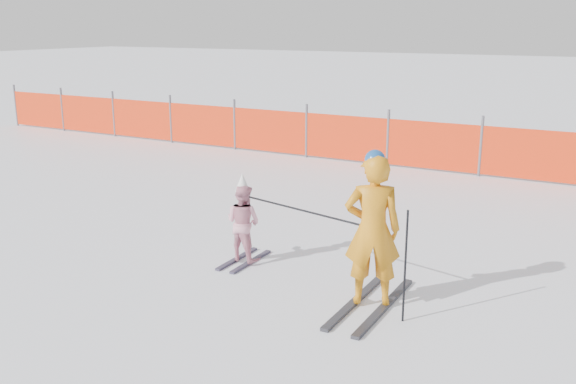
% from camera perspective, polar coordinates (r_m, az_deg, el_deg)
% --- Properties ---
extents(ground, '(120.00, 120.00, 0.00)m').
position_cam_1_polar(ground, '(7.97, -1.75, -7.78)').
color(ground, white).
rests_on(ground, ground).
extents(adult, '(0.73, 1.67, 1.77)m').
position_cam_1_polar(adult, '(7.02, 7.52, -3.41)').
color(adult, black).
rests_on(adult, ground).
extents(child, '(0.53, 0.92, 1.20)m').
position_cam_1_polar(child, '(8.39, -4.00, -2.65)').
color(child, black).
rests_on(child, ground).
extents(ski_poles, '(2.32, 0.67, 1.23)m').
position_cam_1_polar(ski_poles, '(7.25, 4.71, -3.52)').
color(ski_poles, black).
rests_on(ski_poles, ground).
extents(safety_fence, '(16.94, 0.06, 1.25)m').
position_cam_1_polar(safety_fence, '(15.79, -3.49, 5.65)').
color(safety_fence, '#595960').
rests_on(safety_fence, ground).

